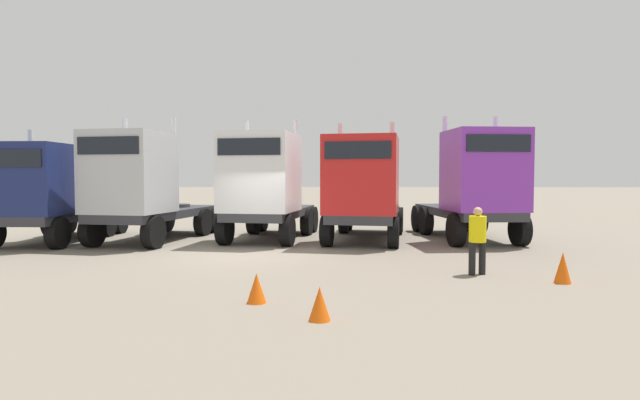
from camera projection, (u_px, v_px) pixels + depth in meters
ground at (249, 255)px, 14.94m from camera, size 200.00×200.00×0.00m
semi_truck_navy at (44, 192)px, 17.33m from camera, size 2.60×5.81×4.02m
semi_truck_silver at (140, 187)px, 17.51m from camera, size 3.48×6.48×4.42m
semi_truck_white at (264, 185)px, 18.06m from camera, size 3.29×5.97×4.42m
semi_truck_red at (364, 188)px, 17.75m from camera, size 3.48×6.70×4.29m
semi_truck_purple at (477, 185)px, 17.86m from camera, size 3.16×6.15×4.52m
visitor_in_hivis at (477, 236)px, 11.96m from camera, size 0.51×0.51×1.61m
traffic_cone_near at (320, 304)px, 8.16m from camera, size 0.36×0.36×0.55m
traffic_cone_mid at (563, 268)px, 11.03m from camera, size 0.36×0.36×0.68m
traffic_cone_far at (257, 288)px, 9.31m from camera, size 0.36×0.36×0.55m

